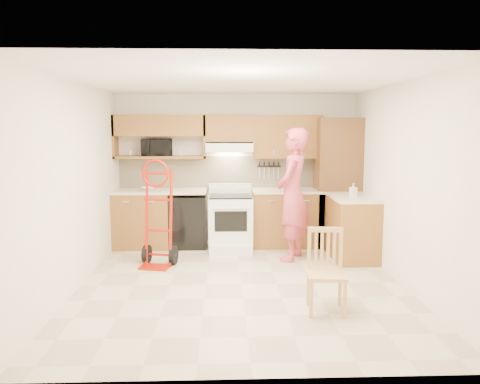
{
  "coord_description": "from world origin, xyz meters",
  "views": [
    {
      "loc": [
        -0.22,
        -5.69,
        1.95
      ],
      "look_at": [
        0.0,
        0.5,
        1.1
      ],
      "focal_mm": 35.28,
      "sensor_mm": 36.0,
      "label": 1
    }
  ],
  "objects": [
    {
      "name": "upper_cab_right",
      "position": [
        0.83,
        2.08,
        1.8
      ],
      "size": [
        1.14,
        0.33,
        0.7
      ],
      "primitive_type": "cube",
      "color": "olive",
      "rests_on": "wall_back"
    },
    {
      "name": "lower_cab_right",
      "position": [
        0.83,
        1.95,
        0.45
      ],
      "size": [
        1.14,
        0.6,
        0.9
      ],
      "primitive_type": "cube",
      "color": "olive",
      "rests_on": "ground"
    },
    {
      "name": "microwave",
      "position": [
        -1.31,
        2.08,
        1.63
      ],
      "size": [
        0.55,
        0.41,
        0.28
      ],
      "primitive_type": "imported",
      "rotation": [
        0.0,
        0.0,
        0.14
      ],
      "color": "black",
      "rests_on": "upper_shelf_mw"
    },
    {
      "name": "upper_cab_left",
      "position": [
        -1.25,
        2.08,
        1.98
      ],
      "size": [
        1.5,
        0.33,
        0.34
      ],
      "primitive_type": "cube",
      "color": "olive",
      "rests_on": "wall_back"
    },
    {
      "name": "wall_left",
      "position": [
        -2.01,
        0.0,
        1.25
      ],
      "size": [
        0.02,
        4.5,
        2.5
      ],
      "primitive_type": "cube",
      "color": "white",
      "rests_on": "ground"
    },
    {
      "name": "cab_return_right",
      "position": [
        1.7,
        1.15,
        0.45
      ],
      "size": [
        0.6,
        1.0,
        0.9
      ],
      "primitive_type": "cube",
      "color": "olive",
      "rests_on": "ground"
    },
    {
      "name": "soap_bottle",
      "position": [
        1.7,
        1.15,
        1.04
      ],
      "size": [
        0.11,
        0.11,
        0.2
      ],
      "primitive_type": "imported",
      "rotation": [
        0.0,
        0.0,
        0.29
      ],
      "color": "white",
      "rests_on": "countertop_return"
    },
    {
      "name": "knife_strip",
      "position": [
        0.55,
        2.21,
        1.24
      ],
      "size": [
        0.4,
        0.05,
        0.29
      ],
      "primitive_type": null,
      "color": "black",
      "rests_on": "backsplash"
    },
    {
      "name": "dining_chair",
      "position": [
        0.86,
        -0.92,
        0.44
      ],
      "size": [
        0.44,
        0.47,
        0.88
      ],
      "primitive_type": null,
      "rotation": [
        0.0,
        0.0,
        -0.1
      ],
      "color": "tan",
      "rests_on": "ground"
    },
    {
      "name": "hand_truck",
      "position": [
        -1.16,
        0.82,
        0.68
      ],
      "size": [
        0.63,
        0.6,
        1.37
      ],
      "primitive_type": null,
      "rotation": [
        0.0,
        0.0,
        -0.22
      ],
      "color": "#B11806",
      "rests_on": "ground"
    },
    {
      "name": "dishwasher",
      "position": [
        -0.8,
        1.95,
        0.42
      ],
      "size": [
        0.6,
        0.6,
        0.85
      ],
      "primitive_type": "cube",
      "color": "black",
      "rests_on": "ground"
    },
    {
      "name": "range_hood",
      "position": [
        -0.12,
        2.02,
        1.63
      ],
      "size": [
        0.76,
        0.46,
        0.14
      ],
      "primitive_type": "cube",
      "color": "white",
      "rests_on": "wall_back"
    },
    {
      "name": "backsplash",
      "position": [
        0.0,
        2.23,
        1.2
      ],
      "size": [
        3.92,
        0.03,
        0.55
      ],
      "primitive_type": "cube",
      "color": "beige",
      "rests_on": "wall_back"
    },
    {
      "name": "countertop_left",
      "position": [
        -1.25,
        1.95,
        0.92
      ],
      "size": [
        1.5,
        0.63,
        0.04
      ],
      "primitive_type": "cube",
      "color": "beige",
      "rests_on": "lower_cab_left"
    },
    {
      "name": "countertop_return",
      "position": [
        1.7,
        1.15,
        0.92
      ],
      "size": [
        0.63,
        1.0,
        0.04
      ],
      "primitive_type": "cube",
      "color": "beige",
      "rests_on": "cab_return_right"
    },
    {
      "name": "upper_cab_center",
      "position": [
        -0.12,
        2.08,
        1.94
      ],
      "size": [
        0.76,
        0.33,
        0.44
      ],
      "primitive_type": "cube",
      "color": "olive",
      "rests_on": "wall_back"
    },
    {
      "name": "pantry_tall",
      "position": [
        1.65,
        1.95,
        1.05
      ],
      "size": [
        0.7,
        0.6,
        2.1
      ],
      "primitive_type": "cube",
      "color": "#573519",
      "rests_on": "ground"
    },
    {
      "name": "lower_cab_left",
      "position": [
        -1.55,
        1.95,
        0.45
      ],
      "size": [
        0.9,
        0.6,
        0.9
      ],
      "primitive_type": "cube",
      "color": "olive",
      "rests_on": "ground"
    },
    {
      "name": "person",
      "position": [
        0.8,
        1.12,
        0.97
      ],
      "size": [
        0.71,
        0.84,
        1.94
      ],
      "primitive_type": "imported",
      "rotation": [
        0.0,
        0.0,
        -1.98
      ],
      "color": "#C44254",
      "rests_on": "ground"
    },
    {
      "name": "range",
      "position": [
        -0.11,
        1.71,
        0.52
      ],
      "size": [
        0.7,
        0.92,
        1.03
      ],
      "primitive_type": null,
      "color": "white",
      "rests_on": "ground"
    },
    {
      "name": "ceiling",
      "position": [
        0.0,
        0.0,
        2.51
      ],
      "size": [
        4.0,
        4.5,
        0.02
      ],
      "primitive_type": "cube",
      "color": "white",
      "rests_on": "ground"
    },
    {
      "name": "wall_right",
      "position": [
        2.01,
        0.0,
        1.25
      ],
      "size": [
        0.02,
        4.5,
        2.5
      ],
      "primitive_type": "cube",
      "color": "white",
      "rests_on": "ground"
    },
    {
      "name": "countertop_right",
      "position": [
        0.83,
        1.95,
        0.92
      ],
      "size": [
        1.14,
        0.63,
        0.04
      ],
      "primitive_type": "cube",
      "color": "beige",
      "rests_on": "lower_cab_right"
    },
    {
      "name": "upper_shelf_mw",
      "position": [
        -1.25,
        2.08,
        1.47
      ],
      "size": [
        1.5,
        0.33,
        0.04
      ],
      "primitive_type": "cube",
      "color": "olive",
      "rests_on": "wall_back"
    },
    {
      "name": "floor",
      "position": [
        0.0,
        0.0,
        -0.01
      ],
      "size": [
        4.0,
        4.5,
        0.02
      ],
      "primitive_type": "cube",
      "color": "beige",
      "rests_on": "ground"
    },
    {
      "name": "wall_back",
      "position": [
        0.0,
        2.26,
        1.25
      ],
      "size": [
        4.0,
        0.02,
        2.5
      ],
      "primitive_type": "cube",
      "color": "white",
      "rests_on": "ground"
    },
    {
      "name": "wall_front",
      "position": [
        0.0,
        -2.26,
        1.25
      ],
      "size": [
        4.0,
        0.02,
        2.5
      ],
      "primitive_type": "cube",
      "color": "white",
      "rests_on": "ground"
    },
    {
      "name": "bowl",
      "position": [
        -1.45,
        1.95,
        0.97
      ],
      "size": [
        0.28,
        0.28,
        0.05
      ],
      "primitive_type": "imported",
      "rotation": [
        0.0,
        0.0,
        0.43
      ],
      "color": "white",
      "rests_on": "countertop_left"
    }
  ]
}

